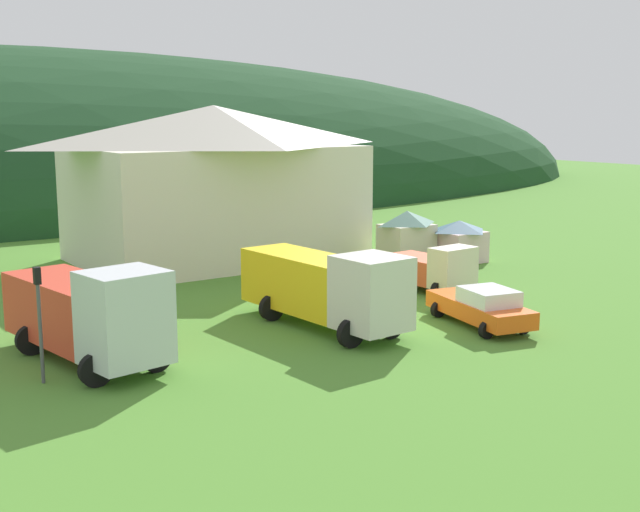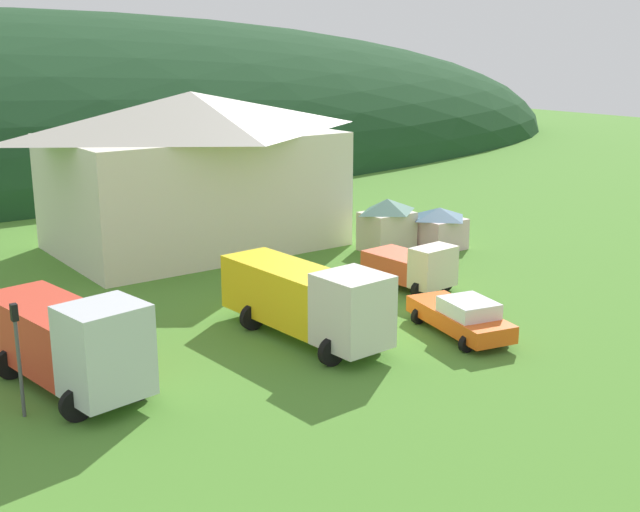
{
  "view_description": "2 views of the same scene",
  "coord_description": "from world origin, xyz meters",
  "px_view_note": "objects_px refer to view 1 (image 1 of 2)",
  "views": [
    {
      "loc": [
        -21.49,
        -27.04,
        8.66
      ],
      "look_at": [
        0.29,
        4.46,
        1.89
      ],
      "focal_mm": 45.8,
      "sensor_mm": 36.0,
      "label": 1
    },
    {
      "loc": [
        -20.89,
        -26.14,
        11.69
      ],
      "look_at": [
        0.38,
        2.99,
        2.2
      ],
      "focal_mm": 45.43,
      "sensor_mm": 36.0,
      "label": 2
    }
  ],
  "objects_px": {
    "depot_building": "(215,181)",
    "service_pickup_orange": "(481,306)",
    "flatbed_truck_yellow": "(327,286)",
    "play_shed_cream": "(407,236)",
    "play_shed_pink": "(459,240)",
    "traffic_light_west": "(39,312)",
    "traffic_cone_near_pickup": "(411,308)",
    "light_truck_cream": "(433,268)",
    "tow_truck_silver": "(89,312)"
  },
  "relations": [
    {
      "from": "service_pickup_orange",
      "to": "traffic_cone_near_pickup",
      "type": "distance_m",
      "value": 4.11
    },
    {
      "from": "service_pickup_orange",
      "to": "traffic_cone_near_pickup",
      "type": "relative_size",
      "value": 8.89
    },
    {
      "from": "depot_building",
      "to": "traffic_cone_near_pickup",
      "type": "relative_size",
      "value": 26.48
    },
    {
      "from": "play_shed_cream",
      "to": "service_pickup_orange",
      "type": "distance_m",
      "value": 14.38
    },
    {
      "from": "play_shed_cream",
      "to": "tow_truck_silver",
      "type": "relative_size",
      "value": 0.37
    },
    {
      "from": "service_pickup_orange",
      "to": "play_shed_cream",
      "type": "bearing_deg",
      "value": 163.52
    },
    {
      "from": "play_shed_pink",
      "to": "tow_truck_silver",
      "type": "bearing_deg",
      "value": -164.1
    },
    {
      "from": "depot_building",
      "to": "traffic_cone_near_pickup",
      "type": "height_order",
      "value": "depot_building"
    },
    {
      "from": "service_pickup_orange",
      "to": "traffic_light_west",
      "type": "distance_m",
      "value": 17.21
    },
    {
      "from": "depot_building",
      "to": "play_shed_cream",
      "type": "height_order",
      "value": "depot_building"
    },
    {
      "from": "flatbed_truck_yellow",
      "to": "traffic_cone_near_pickup",
      "type": "xyz_separation_m",
      "value": [
        5.11,
        0.72,
        -1.78
      ]
    },
    {
      "from": "play_shed_cream",
      "to": "traffic_light_west",
      "type": "bearing_deg",
      "value": -157.87
    },
    {
      "from": "play_shed_pink",
      "to": "light_truck_cream",
      "type": "distance_m",
      "value": 8.43
    },
    {
      "from": "play_shed_pink",
      "to": "service_pickup_orange",
      "type": "xyz_separation_m",
      "value": [
        -9.62,
        -11.2,
        -0.43
      ]
    },
    {
      "from": "flatbed_truck_yellow",
      "to": "service_pickup_orange",
      "type": "height_order",
      "value": "flatbed_truck_yellow"
    },
    {
      "from": "light_truck_cream",
      "to": "traffic_light_west",
      "type": "xyz_separation_m",
      "value": [
        -19.77,
        -3.11,
        1.23
      ]
    },
    {
      "from": "depot_building",
      "to": "traffic_cone_near_pickup",
      "type": "bearing_deg",
      "value": -85.13
    },
    {
      "from": "play_shed_pink",
      "to": "flatbed_truck_yellow",
      "type": "relative_size",
      "value": 0.32
    },
    {
      "from": "depot_building",
      "to": "tow_truck_silver",
      "type": "bearing_deg",
      "value": -129.73
    },
    {
      "from": "depot_building",
      "to": "play_shed_pink",
      "type": "relative_size",
      "value": 6.14
    },
    {
      "from": "play_shed_cream",
      "to": "service_pickup_orange",
      "type": "relative_size",
      "value": 0.54
    },
    {
      "from": "traffic_light_west",
      "to": "traffic_cone_near_pickup",
      "type": "relative_size",
      "value": 6.06
    },
    {
      "from": "play_shed_pink",
      "to": "service_pickup_orange",
      "type": "relative_size",
      "value": 0.49
    },
    {
      "from": "tow_truck_silver",
      "to": "flatbed_truck_yellow",
      "type": "xyz_separation_m",
      "value": [
        9.44,
        -0.93,
        -0.05
      ]
    },
    {
      "from": "play_shed_pink",
      "to": "flatbed_truck_yellow",
      "type": "bearing_deg",
      "value": -152.28
    },
    {
      "from": "light_truck_cream",
      "to": "service_pickup_orange",
      "type": "bearing_deg",
      "value": -29.36
    },
    {
      "from": "light_truck_cream",
      "to": "service_pickup_orange",
      "type": "relative_size",
      "value": 0.84
    },
    {
      "from": "depot_building",
      "to": "play_shed_cream",
      "type": "bearing_deg",
      "value": -41.24
    },
    {
      "from": "depot_building",
      "to": "service_pickup_orange",
      "type": "height_order",
      "value": "depot_building"
    },
    {
      "from": "play_shed_cream",
      "to": "service_pickup_orange",
      "type": "height_order",
      "value": "play_shed_cream"
    },
    {
      "from": "service_pickup_orange",
      "to": "traffic_light_west",
      "type": "xyz_separation_m",
      "value": [
        -16.88,
        3.01,
        1.54
      ]
    },
    {
      "from": "play_shed_pink",
      "to": "traffic_light_west",
      "type": "relative_size",
      "value": 0.71
    },
    {
      "from": "traffic_cone_near_pickup",
      "to": "tow_truck_silver",
      "type": "bearing_deg",
      "value": 179.16
    },
    {
      "from": "depot_building",
      "to": "play_shed_cream",
      "type": "distance_m",
      "value": 11.71
    },
    {
      "from": "play_shed_pink",
      "to": "flatbed_truck_yellow",
      "type": "xyz_separation_m",
      "value": [
        -15.03,
        -7.9,
        0.52
      ]
    },
    {
      "from": "flatbed_truck_yellow",
      "to": "light_truck_cream",
      "type": "relative_size",
      "value": 1.83
    },
    {
      "from": "tow_truck_silver",
      "to": "light_truck_cream",
      "type": "distance_m",
      "value": 17.86
    },
    {
      "from": "service_pickup_orange",
      "to": "play_shed_pink",
      "type": "bearing_deg",
      "value": 151.21
    },
    {
      "from": "flatbed_truck_yellow",
      "to": "light_truck_cream",
      "type": "height_order",
      "value": "flatbed_truck_yellow"
    },
    {
      "from": "play_shed_cream",
      "to": "traffic_cone_near_pickup",
      "type": "bearing_deg",
      "value": -129.55
    },
    {
      "from": "tow_truck_silver",
      "to": "light_truck_cream",
      "type": "height_order",
      "value": "tow_truck_silver"
    },
    {
      "from": "light_truck_cream",
      "to": "traffic_light_west",
      "type": "bearing_deg",
      "value": -85.07
    },
    {
      "from": "depot_building",
      "to": "service_pickup_orange",
      "type": "bearing_deg",
      "value": -85.24
    },
    {
      "from": "depot_building",
      "to": "service_pickup_orange",
      "type": "relative_size",
      "value": 2.98
    },
    {
      "from": "light_truck_cream",
      "to": "traffic_cone_near_pickup",
      "type": "distance_m",
      "value": 3.99
    },
    {
      "from": "depot_building",
      "to": "tow_truck_silver",
      "type": "distance_m",
      "value": 20.81
    },
    {
      "from": "service_pickup_orange",
      "to": "tow_truck_silver",
      "type": "bearing_deg",
      "value": -94.04
    },
    {
      "from": "depot_building",
      "to": "light_truck_cream",
      "type": "distance_m",
      "value": 15.12
    },
    {
      "from": "play_shed_pink",
      "to": "traffic_light_west",
      "type": "height_order",
      "value": "traffic_light_west"
    },
    {
      "from": "play_shed_cream",
      "to": "flatbed_truck_yellow",
      "type": "height_order",
      "value": "flatbed_truck_yellow"
    }
  ]
}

